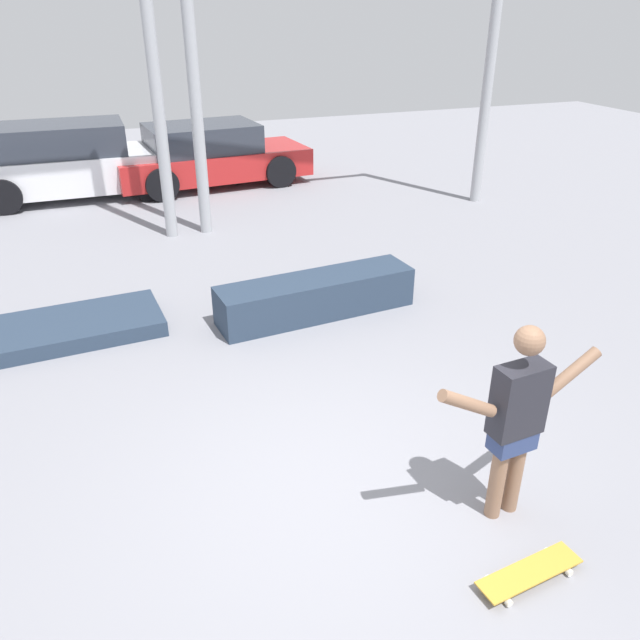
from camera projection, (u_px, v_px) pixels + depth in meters
name	position (u px, v px, depth m)	size (l,w,h in m)	color
ground_plane	(337.00, 493.00, 5.22)	(36.00, 36.00, 0.00)	gray
skateboarder	(516.00, 416.00, 4.62)	(1.46, 0.23, 1.68)	#8C664C
skateboard	(530.00, 572.00, 4.42)	(0.84, 0.31, 0.08)	gold
grind_box	(316.00, 296.00, 8.10)	(2.61, 0.63, 0.52)	#28384C
manual_pad	(43.00, 333.00, 7.54)	(2.81, 1.08, 0.19)	#28384C
parked_car_white	(72.00, 162.00, 12.85)	(4.42, 1.87, 1.50)	white
parked_car_red	(209.00, 156.00, 13.73)	(4.33, 2.14, 1.33)	red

